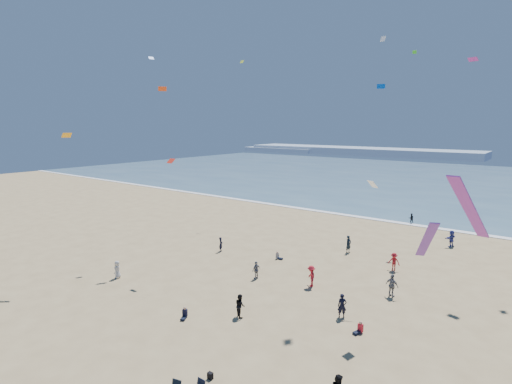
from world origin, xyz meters
The scene contains 9 objects.
ground centered at (0.00, 0.00, 0.00)m, with size 220.00×220.00×0.00m, color tan.
ocean centered at (0.00, 95.00, 0.03)m, with size 220.00×100.00×0.06m, color #476B84.
surf_line centered at (0.00, 45.00, 0.04)m, with size 220.00×1.20×0.08m, color white.
headland_far centered at (-60.00, 170.00, 1.60)m, with size 110.00×20.00×3.20m, color #7A8EA8.
headland_near centered at (-100.00, 165.00, 1.00)m, with size 40.00×14.00×2.00m, color #7A8EA8.
standing_flyers centered at (5.11, 17.84, 0.89)m, with size 36.69×50.20×1.94m.
seated_group centered at (1.74, 7.01, 0.42)m, with size 15.79×25.81×0.84m.
black_backpack centered at (2.95, 2.53, 0.19)m, with size 0.30×0.22×0.38m, color black.
kites_aloft centered at (8.76, 12.43, 15.48)m, with size 42.62×40.06×28.62m.
Camera 1 is at (17.18, -12.00, 13.99)m, focal length 28.00 mm.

